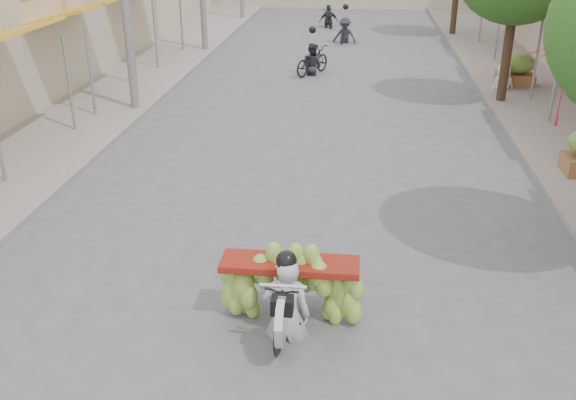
{
  "coord_description": "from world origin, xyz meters",
  "views": [
    {
      "loc": [
        1.05,
        -5.67,
        5.3
      ],
      "look_at": [
        0.02,
        3.67,
        1.1
      ],
      "focal_mm": 40.0,
      "sensor_mm": 36.0,
      "label": 1
    }
  ],
  "objects": [
    {
      "name": "banana_motorbike",
      "position": [
        0.23,
        1.78,
        0.74
      ],
      "size": [
        2.2,
        1.81,
        2.22
      ],
      "color": "black",
      "rests_on": "ground"
    },
    {
      "name": "produce_crate_far",
      "position": [
        6.2,
        16.0,
        0.71
      ],
      "size": [
        1.2,
        0.88,
        1.16
      ],
      "color": "brown",
      "rests_on": "ground"
    },
    {
      "name": "bg_motorbike_a",
      "position": [
        -0.62,
        17.29,
        0.73
      ],
      "size": [
        1.45,
        1.88,
        1.95
      ],
      "color": "black",
      "rests_on": "ground"
    },
    {
      "name": "sidewalk_right",
      "position": [
        7.0,
        15.0,
        0.06
      ],
      "size": [
        4.0,
        60.0,
        0.12
      ],
      "primitive_type": "cube",
      "color": "gray",
      "rests_on": "ground"
    },
    {
      "name": "pedestrian",
      "position": [
        5.73,
        15.44,
        0.95
      ],
      "size": [
        0.92,
        0.68,
        1.66
      ],
      "rotation": [
        0.0,
        0.0,
        3.4
      ],
      "color": "white",
      "rests_on": "ground"
    },
    {
      "name": "market_umbrella",
      "position": [
        5.81,
        9.69,
        2.57
      ],
      "size": [
        2.82,
        2.82,
        1.93
      ],
      "rotation": [
        0.0,
        0.0,
        -0.42
      ],
      "color": "#BB1837",
      "rests_on": "ground"
    },
    {
      "name": "sidewalk_left",
      "position": [
        -7.0,
        15.0,
        0.06
      ],
      "size": [
        4.0,
        60.0,
        0.12
      ],
      "primitive_type": "cube",
      "color": "gray",
      "rests_on": "ground"
    },
    {
      "name": "bg_motorbike_b",
      "position": [
        0.37,
        23.59,
        0.88
      ],
      "size": [
        1.15,
        1.57,
        1.95
      ],
      "color": "black",
      "rests_on": "ground"
    },
    {
      "name": "bg_motorbike_c",
      "position": [
        -0.57,
        27.85,
        0.82
      ],
      "size": [
        1.08,
        1.61,
        1.95
      ],
      "color": "black",
      "rests_on": "ground"
    }
  ]
}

